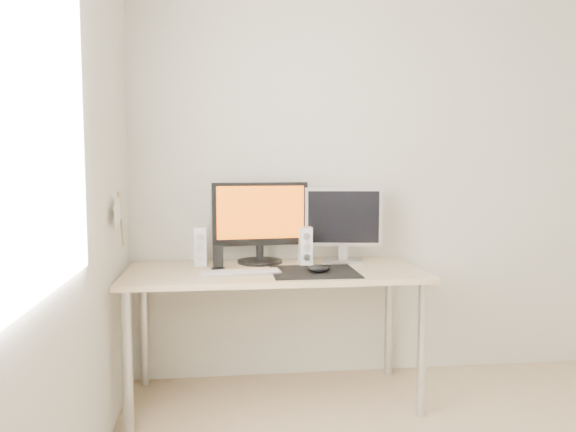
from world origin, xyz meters
TOP-DOWN VIEW (x-y plane):
  - wall_back at (0.00, 1.75)m, footprint 3.50×0.00m
  - wall_left at (-1.75, 0.00)m, footprint 0.00×3.50m
  - window_pane at (-1.74, 0.00)m, footprint 0.00×1.30m
  - mousepad at (-0.72, 1.27)m, footprint 0.45×0.40m
  - mouse at (-0.70, 1.24)m, footprint 0.12×0.07m
  - desk at (-0.93, 1.38)m, footprint 1.60×0.70m
  - main_monitor at (-0.99, 1.58)m, footprint 0.55×0.28m
  - second_monitor at (-0.51, 1.56)m, footprint 0.45×0.19m
  - speaker_left at (-1.33, 1.55)m, footprint 0.07×0.08m
  - speaker_right at (-0.74, 1.49)m, footprint 0.07×0.08m
  - keyboard at (-1.11, 1.27)m, footprint 0.43×0.16m
  - phone_dock at (-1.23, 1.39)m, footprint 0.07×0.06m
  - pennant at (-1.72, 1.24)m, footprint 0.01×0.23m

SIDE VIEW (x-z plane):
  - desk at x=-0.93m, z-range 0.29..1.02m
  - mousepad at x=-0.72m, z-range 0.73..0.73m
  - keyboard at x=-1.11m, z-range 0.73..0.75m
  - mouse at x=-0.70m, z-range 0.73..0.78m
  - phone_dock at x=-1.23m, z-range 0.71..0.83m
  - speaker_left at x=-1.33m, z-range 0.73..0.95m
  - speaker_right at x=-0.74m, z-range 0.73..0.95m
  - second_monitor at x=-0.51m, z-range 0.75..1.19m
  - main_monitor at x=-0.99m, z-range 0.75..1.22m
  - pennant at x=-1.72m, z-range 0.90..1.19m
  - wall_back at x=0.00m, z-range -0.50..3.00m
  - wall_left at x=-1.75m, z-range -0.50..3.00m
  - window_pane at x=-1.74m, z-range 0.85..2.15m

